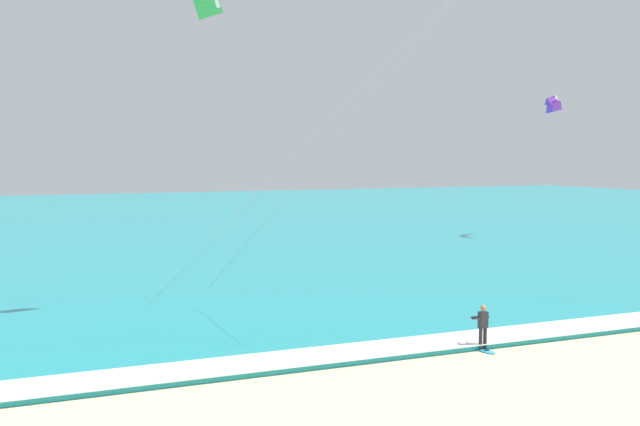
# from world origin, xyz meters

# --- Properties ---
(sea) EXTENTS (200.00, 120.00, 0.20)m
(sea) POSITION_xyz_m (0.00, 70.41, 0.10)
(sea) COLOR teal
(sea) RESTS_ON ground
(surf_foam) EXTENTS (200.00, 2.18, 0.04)m
(surf_foam) POSITION_xyz_m (0.00, 11.41, 0.22)
(surf_foam) COLOR white
(surf_foam) RESTS_ON sea
(surfboard) EXTENTS (0.47, 1.41, 0.09)m
(surfboard) POSITION_xyz_m (-3.65, 10.40, 0.03)
(surfboard) COLOR #239EC6
(surfboard) RESTS_ON ground
(kitesurfer) EXTENTS (0.55, 0.53, 1.69)m
(kitesurfer) POSITION_xyz_m (-3.65, 10.42, 0.94)
(kitesurfer) COLOR #232328
(kitesurfer) RESTS_ON ground
(kite_distant) EXTENTS (2.44, 3.55, 1.42)m
(kite_distant) POSITION_xyz_m (24.87, 40.56, 11.62)
(kite_distant) COLOR purple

